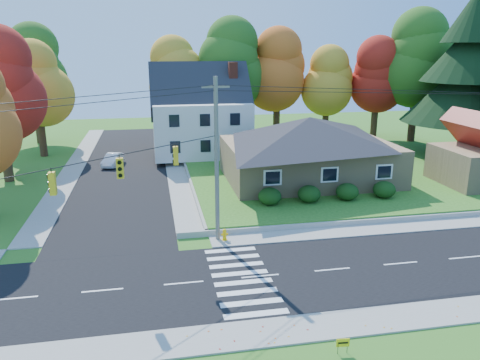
# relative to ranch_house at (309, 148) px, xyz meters

# --- Properties ---
(ground) EXTENTS (120.00, 120.00, 0.00)m
(ground) POSITION_rel_ranch_house_xyz_m (-8.00, -16.00, -3.27)
(ground) COLOR #3D7923
(road_main) EXTENTS (90.00, 8.00, 0.02)m
(road_main) POSITION_rel_ranch_house_xyz_m (-8.00, -16.00, -3.26)
(road_main) COLOR black
(road_main) RESTS_ON ground
(road_cross) EXTENTS (8.00, 44.00, 0.02)m
(road_cross) POSITION_rel_ranch_house_xyz_m (-16.00, 10.00, -3.25)
(road_cross) COLOR black
(road_cross) RESTS_ON ground
(sidewalk_north) EXTENTS (90.00, 2.00, 0.08)m
(sidewalk_north) POSITION_rel_ranch_house_xyz_m (-8.00, -11.00, -3.23)
(sidewalk_north) COLOR #9C9A90
(sidewalk_north) RESTS_ON ground
(sidewalk_south) EXTENTS (90.00, 2.00, 0.08)m
(sidewalk_south) POSITION_rel_ranch_house_xyz_m (-8.00, -21.00, -3.23)
(sidewalk_south) COLOR #9C9A90
(sidewalk_south) RESTS_ON ground
(lawn) EXTENTS (30.00, 30.00, 0.50)m
(lawn) POSITION_rel_ranch_house_xyz_m (5.00, 5.00, -3.02)
(lawn) COLOR #3D7923
(lawn) RESTS_ON ground
(ranch_house) EXTENTS (14.60, 10.60, 5.40)m
(ranch_house) POSITION_rel_ranch_house_xyz_m (0.00, 0.00, 0.00)
(ranch_house) COLOR tan
(ranch_house) RESTS_ON lawn
(colonial_house) EXTENTS (10.40, 8.40, 9.60)m
(colonial_house) POSITION_rel_ranch_house_xyz_m (-7.96, 12.00, 1.32)
(colonial_house) COLOR silver
(colonial_house) RESTS_ON lawn
(hedge_row) EXTENTS (10.70, 1.70, 1.27)m
(hedge_row) POSITION_rel_ranch_house_xyz_m (-0.50, -6.20, -2.13)
(hedge_row) COLOR #163A10
(hedge_row) RESTS_ON lawn
(traffic_infrastructure) EXTENTS (38.10, 10.66, 10.00)m
(traffic_infrastructure) POSITION_rel_ranch_house_xyz_m (-8.15, -14.65, 1.88)
(traffic_infrastructure) COLOR #666059
(traffic_infrastructure) RESTS_ON ground
(tree_lot_0) EXTENTS (6.72, 6.72, 12.51)m
(tree_lot_0) POSITION_rel_ranch_house_xyz_m (-10.00, 18.00, 5.04)
(tree_lot_0) COLOR #3F2A19
(tree_lot_0) RESTS_ON lawn
(tree_lot_1) EXTENTS (7.84, 7.84, 14.60)m
(tree_lot_1) POSITION_rel_ranch_house_xyz_m (-4.00, 17.00, 6.35)
(tree_lot_1) COLOR #3F2A19
(tree_lot_1) RESTS_ON lawn
(tree_lot_2) EXTENTS (7.28, 7.28, 13.56)m
(tree_lot_2) POSITION_rel_ranch_house_xyz_m (2.00, 18.00, 5.70)
(tree_lot_2) COLOR #3F2A19
(tree_lot_2) RESTS_ON lawn
(tree_lot_3) EXTENTS (6.16, 6.16, 11.47)m
(tree_lot_3) POSITION_rel_ranch_house_xyz_m (8.00, 17.00, 4.39)
(tree_lot_3) COLOR #3F2A19
(tree_lot_3) RESTS_ON lawn
(tree_lot_4) EXTENTS (6.72, 6.72, 12.51)m
(tree_lot_4) POSITION_rel_ranch_house_xyz_m (14.00, 16.00, 5.04)
(tree_lot_4) COLOR #3F2A19
(tree_lot_4) RESTS_ON lawn
(tree_lot_5) EXTENTS (8.40, 8.40, 15.64)m
(tree_lot_5) POSITION_rel_ranch_house_xyz_m (18.00, 14.00, 7.00)
(tree_lot_5) COLOR #3F2A19
(tree_lot_5) RESTS_ON lawn
(conifer_east_a) EXTENTS (12.80, 12.80, 16.96)m
(conifer_east_a) POSITION_rel_ranch_house_xyz_m (19.00, 6.00, 6.12)
(conifer_east_a) COLOR #3F2A19
(conifer_east_a) RESTS_ON lawn
(tree_west_2) EXTENTS (6.72, 6.72, 12.51)m
(tree_west_2) POSITION_rel_ranch_house_xyz_m (-25.00, 16.00, 4.54)
(tree_west_2) COLOR #3F2A19
(tree_west_2) RESTS_ON ground
(tree_west_3) EXTENTS (7.84, 7.84, 14.60)m
(tree_west_3) POSITION_rel_ranch_house_xyz_m (-27.00, 24.00, 5.85)
(tree_west_3) COLOR #3F2A19
(tree_west_3) RESTS_ON ground
(white_car) EXTENTS (2.16, 3.94, 1.23)m
(white_car) POSITION_rel_ranch_house_xyz_m (-17.22, 9.97, -2.63)
(white_car) COLOR silver
(white_car) RESTS_ON road_cross
(fire_hydrant) EXTENTS (0.45, 0.36, 0.80)m
(fire_hydrant) POSITION_rel_ranch_house_xyz_m (-9.10, -11.03, -2.88)
(fire_hydrant) COLOR #FFBA07
(fire_hydrant) RESTS_ON ground
(yard_sign) EXTENTS (0.53, 0.08, 0.66)m
(yard_sign) POSITION_rel_ranch_house_xyz_m (-6.31, -22.85, -2.80)
(yard_sign) COLOR black
(yard_sign) RESTS_ON ground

